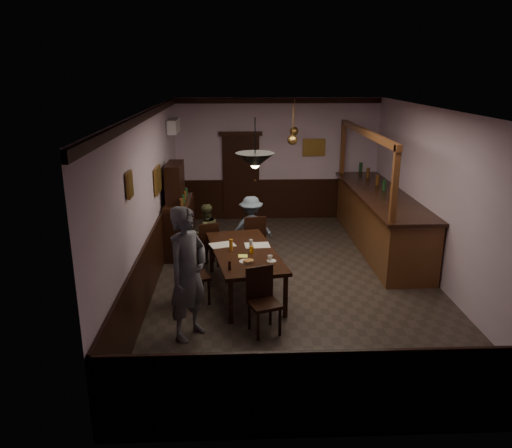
{
  "coord_description": "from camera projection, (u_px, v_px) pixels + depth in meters",
  "views": [
    {
      "loc": [
        -1.03,
        -8.23,
        3.63
      ],
      "look_at": [
        -0.7,
        -0.24,
        1.15
      ],
      "focal_mm": 35.0,
      "sensor_mm": 36.0,
      "label": 1
    }
  ],
  "objects": [
    {
      "name": "saucer",
      "position": [
        271.0,
        261.0,
        7.82
      ],
      "size": [
        0.15,
        0.15,
        0.01
      ],
      "primitive_type": "cylinder",
      "color": "white",
      "rests_on": "dining_table"
    },
    {
      "name": "pastry_plate",
      "position": [
        246.0,
        262.0,
        7.8
      ],
      "size": [
        0.22,
        0.22,
        0.01
      ],
      "primitive_type": "cylinder",
      "color": "white",
      "rests_on": "dining_table"
    },
    {
      "name": "sideboard",
      "position": [
        179.0,
        217.0,
        10.19
      ],
      "size": [
        0.5,
        1.41,
        1.86
      ],
      "color": "black",
      "rests_on": "ground"
    },
    {
      "name": "picture_back",
      "position": [
        314.0,
        147.0,
        12.25
      ],
      "size": [
        0.55,
        0.04,
        0.42
      ],
      "color": "olive",
      "rests_on": "ground"
    },
    {
      "name": "soda_can",
      "position": [
        252.0,
        250.0,
        8.15
      ],
      "size": [
        0.07,
        0.07,
        0.12
      ],
      "primitive_type": "cylinder",
      "color": "orange",
      "rests_on": "dining_table"
    },
    {
      "name": "napkin",
      "position": [
        243.0,
        256.0,
        8.05
      ],
      "size": [
        0.17,
        0.17,
        0.0
      ],
      "primitive_type": "cube",
      "rotation": [
        0.0,
        0.0,
        0.18
      ],
      "color": "#F5FF5D",
      "rests_on": "dining_table"
    },
    {
      "name": "pepper_mill",
      "position": [
        230.0,
        265.0,
        7.48
      ],
      "size": [
        0.04,
        0.04,
        0.14
      ],
      "primitive_type": "cylinder",
      "color": "black",
      "rests_on": "dining_table"
    },
    {
      "name": "bar_counter",
      "position": [
        380.0,
        219.0,
        10.51
      ],
      "size": [
        1.03,
        4.43,
        2.48
      ],
      "color": "#533016",
      "rests_on": "ground"
    },
    {
      "name": "chair_far_left",
      "position": [
        208.0,
        243.0,
        9.46
      ],
      "size": [
        0.48,
        0.48,
        0.89
      ],
      "rotation": [
        0.0,
        0.0,
        3.41
      ],
      "color": "black",
      "rests_on": "ground"
    },
    {
      "name": "picture_left_large",
      "position": [
        158.0,
        180.0,
        9.13
      ],
      "size": [
        0.04,
        0.62,
        0.48
      ],
      "color": "olive",
      "rests_on": "ground"
    },
    {
      "name": "pendant_iron",
      "position": [
        255.0,
        161.0,
        7.06
      ],
      "size": [
        0.56,
        0.56,
        0.71
      ],
      "color": "black",
      "rests_on": "ground"
    },
    {
      "name": "chair_side",
      "position": [
        190.0,
        273.0,
        7.96
      ],
      "size": [
        0.54,
        0.54,
        0.96
      ],
      "rotation": [
        0.0,
        0.0,
        1.94
      ],
      "color": "black",
      "rests_on": "ground"
    },
    {
      "name": "pendant_brass_mid",
      "position": [
        292.0,
        140.0,
        9.86
      ],
      "size": [
        0.2,
        0.2,
        0.81
      ],
      "color": "#BF8C3F",
      "rests_on": "ground"
    },
    {
      "name": "newspaper_left",
      "position": [
        222.0,
        245.0,
        8.56
      ],
      "size": [
        0.49,
        0.42,
        0.01
      ],
      "primitive_type": "cube",
      "rotation": [
        0.0,
        0.0,
        0.32
      ],
      "color": "silver",
      "rests_on": "dining_table"
    },
    {
      "name": "chair_far_right",
      "position": [
        254.0,
        237.0,
        9.63
      ],
      "size": [
        0.49,
        0.49,
        0.97
      ],
      "rotation": [
        0.0,
        0.0,
        3.31
      ],
      "color": "black",
      "rests_on": "ground"
    },
    {
      "name": "coffee_cup",
      "position": [
        270.0,
        258.0,
        7.84
      ],
      "size": [
        0.09,
        0.09,
        0.07
      ],
      "primitive_type": "imported",
      "rotation": [
        0.0,
        0.0,
        0.18
      ],
      "color": "white",
      "rests_on": "saucer"
    },
    {
      "name": "dining_table",
      "position": [
        245.0,
        254.0,
        8.31
      ],
      "size": [
        1.38,
        2.35,
        0.75
      ],
      "rotation": [
        0.0,
        0.0,
        0.18
      ],
      "color": "black",
      "rests_on": "ground"
    },
    {
      "name": "person_standing",
      "position": [
        188.0,
        274.0,
        6.84
      ],
      "size": [
        0.77,
        0.83,
        1.9
      ],
      "primitive_type": "imported",
      "rotation": [
        0.0,
        0.0,
        0.95
      ],
      "color": "#585A65",
      "rests_on": "ground"
    },
    {
      "name": "pastry_ring_a",
      "position": [
        247.0,
        261.0,
        7.74
      ],
      "size": [
        0.13,
        0.13,
        0.04
      ],
      "primitive_type": "torus",
      "color": "#C68C47",
      "rests_on": "pastry_plate"
    },
    {
      "name": "person_seated_right",
      "position": [
        251.0,
        228.0,
        9.86
      ],
      "size": [
        0.87,
        0.56,
        1.27
      ],
      "primitive_type": "imported",
      "rotation": [
        0.0,
        0.0,
        3.26
      ],
      "color": "slate",
      "rests_on": "ground"
    },
    {
      "name": "person_seated_left",
      "position": [
        206.0,
        233.0,
        9.68
      ],
      "size": [
        0.7,
        0.64,
        1.17
      ],
      "primitive_type": "imported",
      "rotation": [
        0.0,
        0.0,
        3.56
      ],
      "color": "#4A4B2D",
      "rests_on": "ground"
    },
    {
      "name": "pendant_brass_far",
      "position": [
        294.0,
        131.0,
        11.25
      ],
      "size": [
        0.2,
        0.2,
        0.81
      ],
      "color": "#BF8C3F",
      "rests_on": "ground"
    },
    {
      "name": "picture_left_small",
      "position": [
        130.0,
        185.0,
        6.7
      ],
      "size": [
        0.04,
        0.28,
        0.36
      ],
      "color": "olive",
      "rests_on": "ground"
    },
    {
      "name": "door_back",
      "position": [
        241.0,
        178.0,
        12.39
      ],
      "size": [
        0.9,
        0.06,
        2.1
      ],
      "primitive_type": "cube",
      "color": "black",
      "rests_on": "ground"
    },
    {
      "name": "chair_near",
      "position": [
        262.0,
        297.0,
        7.12
      ],
      "size": [
        0.53,
        0.53,
        0.95
      ],
      "rotation": [
        0.0,
        0.0,
        0.35
      ],
      "color": "black",
      "rests_on": "ground"
    },
    {
      "name": "room",
      "position": [
        296.0,
        200.0,
        8.52
      ],
      "size": [
        5.01,
        8.01,
        3.01
      ],
      "color": "#2D2621",
      "rests_on": "ground"
    },
    {
      "name": "pastry_ring_b",
      "position": [
        250.0,
        261.0,
        7.76
      ],
      "size": [
        0.13,
        0.13,
        0.04
      ],
      "primitive_type": "torus",
      "color": "#C68C47",
      "rests_on": "pastry_plate"
    },
    {
      "name": "beer_glass",
      "position": [
        231.0,
        245.0,
        8.25
      ],
      "size": [
        0.06,
        0.06,
        0.2
      ],
      "primitive_type": "cylinder",
      "color": "#BF721E",
      "rests_on": "dining_table"
    },
    {
      "name": "newspaper_right",
      "position": [
        257.0,
        245.0,
        8.53
      ],
      "size": [
        0.44,
        0.33,
        0.01
      ],
      "primitive_type": "cube",
      "rotation": [
        0.0,
        0.0,
        0.08
      ],
      "color": "silver",
      "rests_on": "dining_table"
    },
    {
      "name": "ac_unit",
      "position": [
        174.0,
        126.0,
        10.91
      ],
      "size": [
        0.2,
        0.85,
        0.3
      ],
      "color": "white",
      "rests_on": "ground"
    },
    {
      "name": "water_glass",
      "position": [
        251.0,
        244.0,
        8.38
      ],
      "size": [
        0.06,
        0.06,
        0.15
      ],
      "primitive_type": "cylinder",
      "color": "silver",
      "rests_on": "dining_table"
    }
  ]
}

